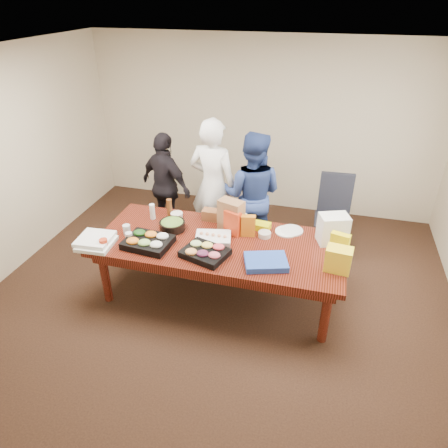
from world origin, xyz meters
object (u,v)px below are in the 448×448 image
(conference_table, at_px, (219,268))
(office_chair, at_px, (332,219))
(person_right, at_px, (252,195))
(person_center, at_px, (213,186))
(sheet_cake, at_px, (213,238))
(salad_bowl, at_px, (172,225))

(conference_table, relative_size, office_chair, 2.64)
(office_chair, bearing_deg, person_right, -171.36)
(conference_table, relative_size, person_center, 1.50)
(person_center, bearing_deg, conference_table, 119.85)
(person_right, bearing_deg, sheet_cake, 78.24)
(office_chair, distance_m, person_right, 1.15)
(salad_bowl, bearing_deg, person_right, 50.87)
(office_chair, bearing_deg, conference_table, -136.54)
(conference_table, height_order, sheet_cake, sheet_cake)
(conference_table, relative_size, sheet_cake, 7.10)
(conference_table, xyz_separation_m, sheet_cake, (-0.07, -0.00, 0.41))
(person_center, height_order, salad_bowl, person_center)
(office_chair, distance_m, sheet_cake, 1.84)
(office_chair, relative_size, person_center, 0.57)
(person_right, xyz_separation_m, sheet_cake, (-0.22, -1.06, -0.07))
(person_center, xyz_separation_m, person_right, (0.52, 0.03, -0.07))
(sheet_cake, bearing_deg, salad_bowl, 154.40)
(office_chair, height_order, person_center, person_center)
(person_center, distance_m, sheet_cake, 1.09)
(person_right, bearing_deg, salad_bowl, 50.90)
(sheet_cake, distance_m, salad_bowl, 0.56)
(office_chair, height_order, sheet_cake, office_chair)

